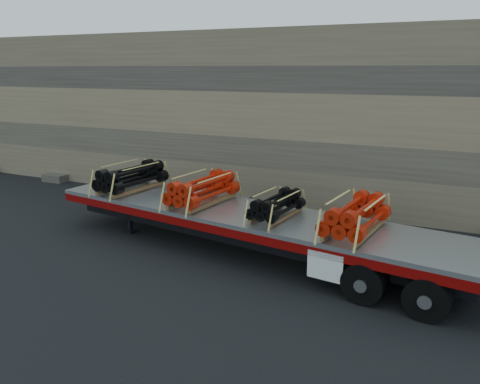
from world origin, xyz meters
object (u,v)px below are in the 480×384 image
object	(u,v)px
bundle_midfront	(203,190)
bundle_midrear	(276,206)
trailer	(246,232)
bundle_front	(131,178)
bundle_rear	(356,217)

from	to	relation	value
bundle_midfront	bundle_midrear	bearing A→B (deg)	-0.00
trailer	bundle_midfront	xyz separation A→B (m)	(-1.60, 0.23, 1.11)
bundle_front	bundle_midfront	distance (m)	3.13
bundle_midfront	bundle_midrear	distance (m)	2.66
bundle_rear	bundle_midrear	bearing A→B (deg)	180.00
trailer	bundle_rear	bearing A→B (deg)	-0.00
bundle_front	bundle_midfront	xyz separation A→B (m)	(3.10, -0.44, -0.00)
trailer	bundle_midrear	size ratio (longest dim) A/B	7.07
bundle_midfront	bundle_rear	bearing A→B (deg)	-0.00
bundle_front	bundle_midrear	bearing A→B (deg)	0.00
bundle_midrear	bundle_front	bearing A→B (deg)	-180.00
trailer	bundle_front	xyz separation A→B (m)	(-4.70, 0.66, 1.11)
trailer	bundle_midfront	bearing A→B (deg)	180.00
bundle_front	bundle_rear	distance (m)	8.12
bundle_front	bundle_midrear	size ratio (longest dim) A/B	1.30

